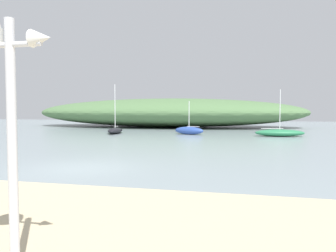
% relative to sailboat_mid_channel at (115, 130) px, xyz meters
% --- Properties ---
extents(ground_plane, '(120.00, 120.00, 0.00)m').
position_rel_sailboat_mid_channel_xyz_m(ground_plane, '(6.22, -18.62, -0.31)').
color(ground_plane, gray).
extents(distant_hill, '(38.94, 15.11, 4.03)m').
position_rel_sailboat_mid_channel_xyz_m(distant_hill, '(1.90, 14.09, 1.70)').
color(distant_hill, '#517547').
rests_on(distant_hill, ground).
extents(sailboat_mid_channel, '(1.99, 4.06, 4.99)m').
position_rel_sailboat_mid_channel_xyz_m(sailboat_mid_channel, '(0.00, 0.00, 0.00)').
color(sailboat_mid_channel, black).
rests_on(sailboat_mid_channel, ground).
extents(sailboat_far_right, '(4.44, 1.88, 4.24)m').
position_rel_sailboat_mid_channel_xyz_m(sailboat_far_right, '(15.94, -0.22, 0.02)').
color(sailboat_far_right, '#287A4C').
rests_on(sailboat_far_right, ground).
extents(sailboat_by_sandbar, '(3.20, 1.90, 3.25)m').
position_rel_sailboat_mid_channel_xyz_m(sailboat_by_sandbar, '(7.59, 0.26, 0.08)').
color(sailboat_by_sandbar, '#2D4C9E').
rests_on(sailboat_by_sandbar, ground).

